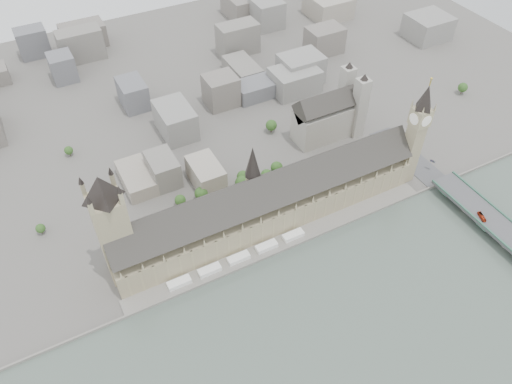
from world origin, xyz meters
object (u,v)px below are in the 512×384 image
palace_of_westminster (267,203)px  westminster_bridge (503,235)px  elizabeth_tower (417,128)px  red_bus_north (482,217)px  westminster_abbey (329,115)px  car_approach (433,161)px  victoria_tower (111,223)px

palace_of_westminster → westminster_bridge: 195.05m
palace_of_westminster → elizabeth_tower: bearing=-4.8°
red_bus_north → elizabeth_tower: bearing=120.6°
palace_of_westminster → westminster_bridge: bearing=-33.5°
palace_of_westminster → westminster_bridge: palace_of_westminster is taller
westminster_bridge → westminster_abbey: 190.56m
westminster_abbey → red_bus_north: (44.13, -162.90, -13.35)m
red_bus_north → car_approach: red_bus_north is taller
westminster_bridge → elizabeth_tower: bearing=104.1°
elizabeth_tower → westminster_abbey: 96.91m
westminster_bridge → westminster_abbey: (-51.08, 182.50, 19.96)m
westminster_bridge → victoria_tower: bearing=158.2°
westminster_abbey → red_bus_north: 169.30m
elizabeth_tower → westminster_abbey: (-27.08, 87.00, -33.01)m
elizabeth_tower → westminster_bridge: size_ratio=0.33×
victoria_tower → westminster_bridge: 309.91m
victoria_tower → red_bus_north: victoria_tower is taller
elizabeth_tower → car_approach: 55.73m
victoria_tower → car_approach: bearing=-4.1°
westminster_abbey → car_approach: bearing=-57.8°
red_bus_north → car_approach: 74.02m
car_approach → elizabeth_tower: bearing=150.6°
victoria_tower → car_approach: size_ratio=19.20×
westminster_abbey → car_approach: (56.75, -89.96, -14.08)m
elizabeth_tower → red_bus_north: elizabeth_tower is taller
elizabeth_tower → red_bus_north: (17.05, -75.90, -46.36)m
red_bus_north → westminster_bridge: bearing=-52.6°
car_approach → palace_of_westminster: bearing=151.3°
elizabeth_tower → victoria_tower: bearing=176.0°
victoria_tower → palace_of_westminster: bearing=-3.0°
westminster_bridge → red_bus_north: size_ratio=30.65×
palace_of_westminster → car_approach: palace_of_westminster is taller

